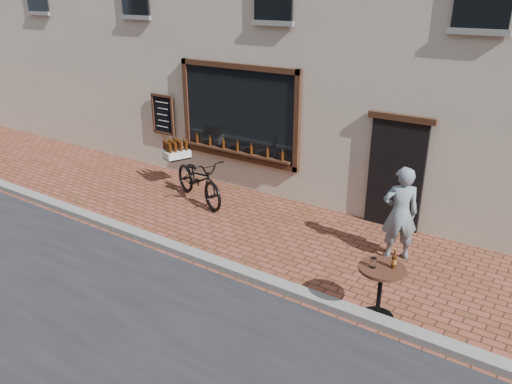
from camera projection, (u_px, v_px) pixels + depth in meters
The scene contains 5 objects.
ground at pixel (212, 272), 8.56m from camera, with size 90.00×90.00×0.00m, color brown.
kerb at pixel (219, 264), 8.69m from camera, with size 90.00×0.25×0.12m, color slate.
cargo_bicycle at pixel (198, 178), 11.26m from camera, with size 2.43×1.49×1.13m.
bistro_table at pixel (381, 282), 7.13m from camera, with size 0.67×0.67×1.16m.
pedestrian at pixel (400, 214), 8.70m from camera, with size 0.63×0.41×1.73m, color slate.
Camera 1 is at (4.77, -5.71, 4.51)m, focal length 35.00 mm.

